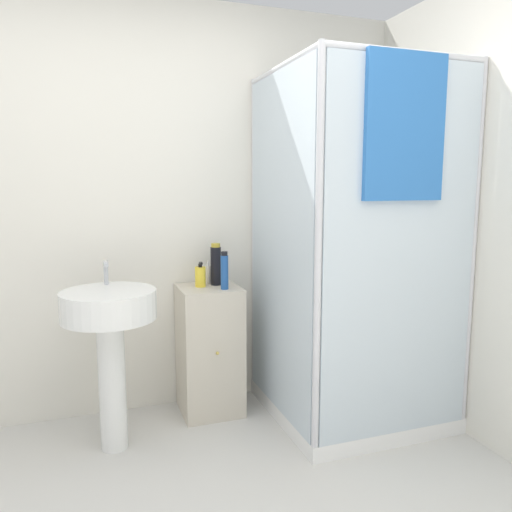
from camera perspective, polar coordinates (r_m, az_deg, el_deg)
wall_back at (r=3.13m, az=-13.17°, el=5.12°), size 6.40×0.06×2.50m
shower_enclosure at (r=3.02m, az=10.62°, el=-8.17°), size 0.96×0.99×2.05m
vanity_cabinet at (r=3.15m, az=-5.33°, el=-10.60°), size 0.36×0.38×0.79m
sink at (r=2.73m, az=-16.36°, el=-7.90°), size 0.49×0.49×1.00m
soap_dispenser at (r=3.04m, az=-6.38°, el=-2.34°), size 0.06×0.07×0.15m
shampoo_bottle_tall_black at (r=3.08m, az=-4.61°, el=-0.99°), size 0.06×0.06×0.26m
shampoo_bottle_blue at (r=2.95m, az=-3.62°, el=-1.72°), size 0.05×0.05×0.23m
lotion_bottle_white at (r=3.12m, az=-5.48°, el=-2.09°), size 0.04×0.04×0.15m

